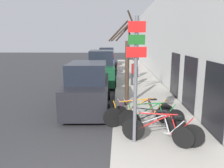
{
  "coord_description": "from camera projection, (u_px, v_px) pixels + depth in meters",
  "views": [
    {
      "loc": [
        1.2,
        -3.42,
        3.14
      ],
      "look_at": [
        0.9,
        6.18,
        1.19
      ],
      "focal_mm": 35.0,
      "sensor_mm": 36.0,
      "label": 1
    }
  ],
  "objects": [
    {
      "name": "ground_plane",
      "position": [
        101.0,
        86.0,
        14.99
      ],
      "size": [
        80.0,
        80.0,
        0.0
      ],
      "primitive_type": "plane",
      "color": "#333335"
    },
    {
      "name": "sidewalk_curb",
      "position": [
        136.0,
        78.0,
        17.63
      ],
      "size": [
        3.2,
        32.0,
        0.15
      ],
      "color": "#ADA89E",
      "rests_on": "ground"
    },
    {
      "name": "building_facade",
      "position": [
        160.0,
        39.0,
        16.89
      ],
      "size": [
        0.23,
        32.0,
        6.5
      ],
      "color": "silver",
      "rests_on": "ground"
    },
    {
      "name": "signpost",
      "position": [
        136.0,
        75.0,
        6.13
      ],
      "size": [
        0.56,
        0.13,
        3.63
      ],
      "color": "#595B60",
      "rests_on": "sidewalk_curb"
    },
    {
      "name": "bicycle_0",
      "position": [
        162.0,
        131.0,
        6.32
      ],
      "size": [
        2.29,
        0.69,
        0.95
      ],
      "rotation": [
        0.0,
        0.0,
        1.32
      ],
      "color": "black",
      "rests_on": "sidewalk_curb"
    },
    {
      "name": "bicycle_1",
      "position": [
        156.0,
        129.0,
        6.53
      ],
      "size": [
        1.9,
        1.27,
        0.87
      ],
      "rotation": [
        0.0,
        0.0,
        0.99
      ],
      "color": "black",
      "rests_on": "sidewalk_curb"
    },
    {
      "name": "bicycle_2",
      "position": [
        154.0,
        123.0,
        7.02
      ],
      "size": [
        1.93,
        0.93,
        0.85
      ],
      "rotation": [
        0.0,
        0.0,
        1.13
      ],
      "color": "black",
      "rests_on": "sidewalk_curb"
    },
    {
      "name": "bicycle_3",
      "position": [
        152.0,
        117.0,
        7.45
      ],
      "size": [
        2.28,
        0.44,
        0.93
      ],
      "rotation": [
        0.0,
        0.0,
        1.62
      ],
      "color": "black",
      "rests_on": "sidewalk_curb"
    },
    {
      "name": "bicycle_4",
      "position": [
        140.0,
        114.0,
        7.72
      ],
      "size": [
        2.58,
        0.73,
        0.98
      ],
      "rotation": [
        0.0,
        0.0,
        1.81
      ],
      "color": "black",
      "rests_on": "sidewalk_curb"
    },
    {
      "name": "bicycle_5",
      "position": [
        142.0,
        112.0,
        7.96
      ],
      "size": [
        2.33,
        0.47,
        0.92
      ],
      "rotation": [
        0.0,
        0.0,
        1.7
      ],
      "color": "black",
      "rests_on": "sidewalk_curb"
    },
    {
      "name": "parked_car_0",
      "position": [
        88.0,
        88.0,
        9.97
      ],
      "size": [
        2.18,
        4.77,
        2.16
      ],
      "rotation": [
        0.0,
        0.0,
        0.04
      ],
      "color": "black",
      "rests_on": "ground"
    },
    {
      "name": "parked_car_1",
      "position": [
        101.0,
        69.0,
        15.53
      ],
      "size": [
        2.2,
        4.87,
        2.42
      ],
      "rotation": [
        0.0,
        0.0,
        0.07
      ],
      "color": "#144728",
      "rests_on": "ground"
    },
    {
      "name": "parked_car_2",
      "position": [
        105.0,
        63.0,
        20.86
      ],
      "size": [
        2.06,
        4.28,
        2.18
      ],
      "rotation": [
        0.0,
        0.0,
        -0.01
      ],
      "color": "navy",
      "rests_on": "ground"
    },
    {
      "name": "parked_car_3",
      "position": [
        107.0,
        57.0,
        26.7
      ],
      "size": [
        2.16,
        4.67,
        2.23
      ],
      "rotation": [
        0.0,
        0.0,
        0.03
      ],
      "color": "maroon",
      "rests_on": "ground"
    },
    {
      "name": "pedestrian_near",
      "position": [
        134.0,
        71.0,
        14.53
      ],
      "size": [
        0.43,
        0.36,
        1.63
      ],
      "rotation": [
        0.0,
        0.0,
        3.13
      ],
      "color": "#333338",
      "rests_on": "sidewalk_curb"
    },
    {
      "name": "pedestrian_far",
      "position": [
        135.0,
        65.0,
        17.59
      ],
      "size": [
        0.46,
        0.39,
        1.77
      ],
      "rotation": [
        0.0,
        0.0,
        2.99
      ],
      "color": "#333338",
      "rests_on": "sidewalk_curb"
    },
    {
      "name": "street_tree",
      "position": [
        126.0,
        63.0,
        9.96
      ],
      "size": [
        1.56,
        1.44,
        4.27
      ],
      "color": "#3D2D23",
      "rests_on": "sidewalk_curb"
    }
  ]
}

